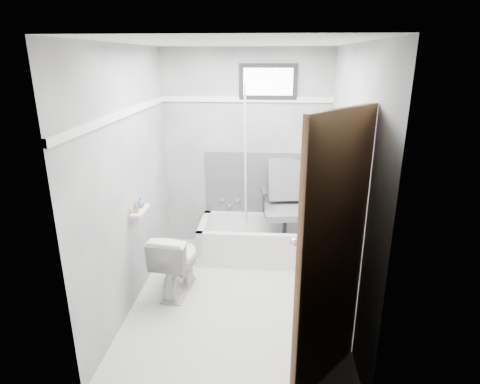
# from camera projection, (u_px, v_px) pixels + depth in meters

# --- Properties ---
(floor) EXTENTS (2.60, 2.60, 0.00)m
(floor) POSITION_uv_depth(u_px,v_px,m) (237.00, 298.00, 4.01)
(floor) COLOR silver
(floor) RESTS_ON ground
(ceiling) EXTENTS (2.60, 2.60, 0.00)m
(ceiling) POSITION_uv_depth(u_px,v_px,m) (237.00, 42.00, 3.24)
(ceiling) COLOR silver
(ceiling) RESTS_ON floor
(wall_back) EXTENTS (2.00, 0.02, 2.40)m
(wall_back) POSITION_uv_depth(u_px,v_px,m) (246.00, 151.00, 4.86)
(wall_back) COLOR slate
(wall_back) RESTS_ON floor
(wall_front) EXTENTS (2.00, 0.02, 2.40)m
(wall_front) POSITION_uv_depth(u_px,v_px,m) (219.00, 248.00, 2.40)
(wall_front) COLOR slate
(wall_front) RESTS_ON floor
(wall_left) EXTENTS (0.02, 2.60, 2.40)m
(wall_left) POSITION_uv_depth(u_px,v_px,m) (129.00, 181.00, 3.70)
(wall_left) COLOR slate
(wall_left) RESTS_ON floor
(wall_right) EXTENTS (0.02, 2.60, 2.40)m
(wall_right) POSITION_uv_depth(u_px,v_px,m) (349.00, 186.00, 3.56)
(wall_right) COLOR slate
(wall_right) RESTS_ON floor
(bathtub) EXTENTS (1.50, 0.70, 0.42)m
(bathtub) POSITION_uv_depth(u_px,v_px,m) (263.00, 239.00, 4.81)
(bathtub) COLOR white
(bathtub) RESTS_ON floor
(office_chair) EXTENTS (0.67, 0.67, 1.02)m
(office_chair) POSITION_uv_depth(u_px,v_px,m) (285.00, 206.00, 4.70)
(office_chair) COLOR slate
(office_chair) RESTS_ON bathtub
(toilet) EXTENTS (0.46, 0.72, 0.67)m
(toilet) POSITION_uv_depth(u_px,v_px,m) (177.00, 261.00, 4.04)
(toilet) COLOR silver
(toilet) RESTS_ON floor
(door) EXTENTS (0.78, 0.78, 2.00)m
(door) POSITION_uv_depth(u_px,v_px,m) (381.00, 282.00, 2.41)
(door) COLOR brown
(door) RESTS_ON floor
(window) EXTENTS (0.66, 0.04, 0.40)m
(window) POSITION_uv_depth(u_px,v_px,m) (268.00, 82.00, 4.56)
(window) COLOR black
(window) RESTS_ON wall_back
(backerboard) EXTENTS (1.50, 0.02, 0.78)m
(backerboard) POSITION_uv_depth(u_px,v_px,m) (266.00, 184.00, 4.96)
(backerboard) COLOR #4C4C4F
(backerboard) RESTS_ON wall_back
(trim_back) EXTENTS (2.00, 0.02, 0.06)m
(trim_back) POSITION_uv_depth(u_px,v_px,m) (246.00, 99.00, 4.65)
(trim_back) COLOR white
(trim_back) RESTS_ON wall_back
(trim_left) EXTENTS (0.02, 2.60, 0.06)m
(trim_left) POSITION_uv_depth(u_px,v_px,m) (125.00, 113.00, 3.50)
(trim_left) COLOR white
(trim_left) RESTS_ON wall_left
(pole) EXTENTS (0.02, 0.37, 1.92)m
(pole) POSITION_uv_depth(u_px,v_px,m) (245.00, 169.00, 4.68)
(pole) COLOR white
(pole) RESTS_ON bathtub
(shelf) EXTENTS (0.10, 0.32, 0.02)m
(shelf) POSITION_uv_depth(u_px,v_px,m) (140.00, 211.00, 3.81)
(shelf) COLOR white
(shelf) RESTS_ON wall_left
(soap_bottle_a) EXTENTS (0.06, 0.06, 0.11)m
(soap_bottle_a) POSITION_uv_depth(u_px,v_px,m) (136.00, 207.00, 3.72)
(soap_bottle_a) COLOR olive
(soap_bottle_a) RESTS_ON shelf
(soap_bottle_b) EXTENTS (0.10, 0.10, 0.10)m
(soap_bottle_b) POSITION_uv_depth(u_px,v_px,m) (141.00, 202.00, 3.85)
(soap_bottle_b) COLOR slate
(soap_bottle_b) RESTS_ON shelf
(faucet) EXTENTS (0.26, 0.10, 0.16)m
(faucet) POSITION_uv_depth(u_px,v_px,m) (230.00, 202.00, 5.05)
(faucet) COLOR silver
(faucet) RESTS_ON wall_back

